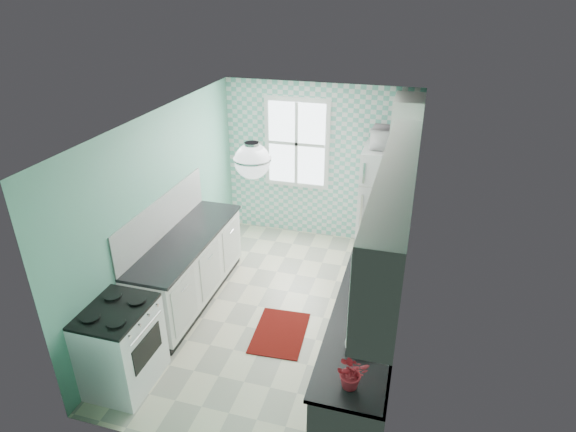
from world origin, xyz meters
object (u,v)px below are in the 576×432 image
(stove, at_px, (122,345))
(potted_plant, at_px, (352,372))
(ceiling_light, at_px, (252,161))
(sink, at_px, (384,236))
(fruit_bowl, at_px, (359,346))
(fridge, at_px, (385,204))
(microwave, at_px, (392,139))

(stove, xyz_separation_m, potted_plant, (2.40, -0.35, 0.60))
(ceiling_light, bearing_deg, sink, 50.42)
(stove, distance_m, potted_plant, 2.50)
(ceiling_light, height_order, fruit_bowl, ceiling_light)
(fridge, distance_m, stove, 4.13)
(ceiling_light, height_order, sink, ceiling_light)
(ceiling_light, height_order, potted_plant, ceiling_light)
(stove, height_order, fruit_bowl, fruit_bowl)
(fruit_bowl, bearing_deg, microwave, 91.56)
(potted_plant, bearing_deg, fruit_bowl, 90.00)
(fridge, xyz_separation_m, microwave, (0.00, 0.00, 1.01))
(potted_plant, bearing_deg, microwave, 91.37)
(stove, bearing_deg, fruit_bowl, -0.88)
(stove, xyz_separation_m, sink, (2.40, 2.26, 0.45))
(potted_plant, height_order, microwave, microwave)
(sink, bearing_deg, potted_plant, -92.34)
(fruit_bowl, distance_m, potted_plant, 0.46)
(sink, bearing_deg, microwave, 92.42)
(fridge, height_order, potted_plant, fridge)
(fridge, distance_m, sink, 1.15)
(fridge, xyz_separation_m, potted_plant, (0.09, -3.75, 0.23))
(potted_plant, xyz_separation_m, microwave, (-0.09, 3.76, 0.78))
(stove, bearing_deg, potted_plant, -11.54)
(potted_plant, relative_size, microwave, 0.53)
(fridge, relative_size, fruit_bowl, 6.83)
(ceiling_light, relative_size, stove, 0.38)
(fridge, relative_size, potted_plant, 5.95)
(sink, height_order, fruit_bowl, sink)
(ceiling_light, relative_size, microwave, 0.65)
(sink, height_order, potted_plant, sink)
(fruit_bowl, xyz_separation_m, microwave, (-0.09, 3.31, 0.89))
(sink, relative_size, fruit_bowl, 2.23)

